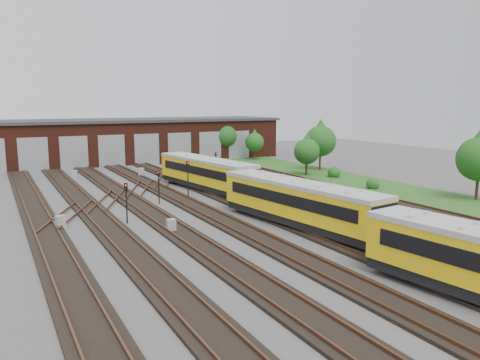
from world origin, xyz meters
name	(u,v)px	position (x,y,z in m)	size (l,w,h in m)	color
ground	(241,216)	(0.00, 0.00, 0.00)	(120.00, 120.00, 0.00)	#474442
track_network	(236,214)	(-0.17, 0.59, 0.11)	(30.40, 70.00, 0.33)	black
maintenance_shed	(115,140)	(-0.01, 39.97, 3.20)	(51.00, 12.50, 6.35)	#4A1D12
grass_verge	(344,179)	(19.00, 10.00, 0.03)	(8.00, 55.00, 0.05)	#254A18
metro_train	(299,202)	(2.00, -4.84, 1.85)	(4.48, 46.62, 2.98)	black
signal_mast_0	(126,198)	(-8.40, 2.10, 1.95)	(0.29, 0.28, 3.02)	black
signal_mast_1	(159,182)	(-4.14, 7.46, 1.91)	(0.28, 0.27, 2.97)	black
signal_mast_2	(188,174)	(-0.79, 8.99, 2.19)	(0.29, 0.27, 3.41)	black
signal_mast_3	(216,160)	(7.81, 21.06, 1.74)	(0.25, 0.24, 2.70)	black
relay_cabinet_0	(60,222)	(-12.94, 2.76, 0.49)	(0.58, 0.49, 0.97)	#95979A
relay_cabinet_1	(75,175)	(-8.42, 25.17, 0.51)	(0.61, 0.51, 1.02)	#95979A
relay_cabinet_2	(171,226)	(-6.42, -1.81, 0.48)	(0.57, 0.48, 0.95)	#95979A
relay_cabinet_3	(141,172)	(-1.10, 23.12, 0.53)	(0.64, 0.53, 1.07)	#95979A
relay_cabinet_4	(238,196)	(2.28, 4.91, 0.55)	(0.66, 0.55, 1.11)	#95979A
tree_0	(225,133)	(16.00, 35.00, 4.06)	(3.81, 3.81, 6.32)	#342617
tree_1	(255,140)	(19.45, 31.54, 3.09)	(2.90, 2.90, 4.81)	#342617
tree_2	(321,137)	(21.33, 17.58, 4.33)	(4.06, 4.06, 6.73)	#342617
tree_3	(307,148)	(16.95, 14.59, 3.34)	(3.14, 3.14, 5.21)	#342617
tree_4	(480,154)	(21.84, -4.69, 4.26)	(4.00, 4.00, 6.63)	#342617
bush_0	(373,182)	(17.63, 4.04, 0.66)	(1.33, 1.33, 1.33)	#194B15
bush_1	(334,171)	(19.00, 11.87, 0.75)	(1.49, 1.49, 1.49)	#194B15
bush_2	(253,153)	(21.24, 35.00, 0.58)	(1.16, 1.16, 1.16)	#194B15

